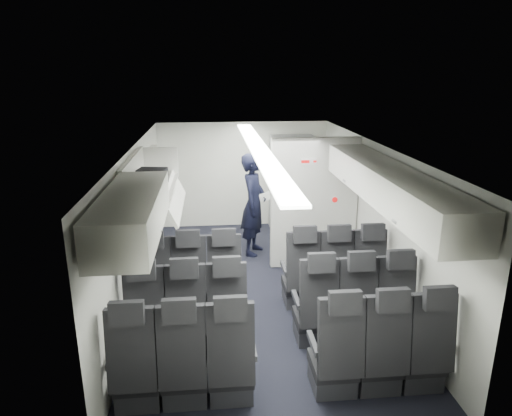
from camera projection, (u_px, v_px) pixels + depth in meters
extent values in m
cube|color=black|center=(259.00, 290.00, 6.81)|extent=(3.40, 6.00, 0.01)
cube|color=white|center=(259.00, 146.00, 6.18)|extent=(3.40, 6.00, 0.01)
cube|color=silver|center=(243.00, 175.00, 9.35)|extent=(3.40, 0.01, 2.15)
cube|color=silver|center=(298.00, 340.00, 3.64)|extent=(3.40, 0.01, 2.15)
cube|color=silver|center=(137.00, 225.00, 6.33)|extent=(0.01, 6.00, 2.15)
cube|color=silver|center=(374.00, 217.00, 6.66)|extent=(0.01, 6.00, 2.15)
cube|color=white|center=(259.00, 149.00, 6.19)|extent=(0.25, 5.52, 0.03)
cube|color=black|center=(158.00, 291.00, 6.16)|extent=(0.44, 0.46, 0.12)
cube|color=#2D2D33|center=(159.00, 302.00, 6.21)|extent=(0.42, 0.42, 0.22)
cube|color=black|center=(154.00, 268.00, 5.82)|extent=(0.44, 0.20, 0.80)
cube|color=black|center=(151.00, 240.00, 5.66)|extent=(0.30, 0.12, 0.23)
cube|color=#2D2D33|center=(140.00, 274.00, 6.03)|extent=(0.05, 0.40, 0.06)
cube|color=#2D2D33|center=(173.00, 273.00, 6.07)|extent=(0.05, 0.40, 0.06)
cube|color=black|center=(191.00, 290.00, 6.21)|extent=(0.44, 0.46, 0.12)
cube|color=#2D2D33|center=(192.00, 300.00, 6.25)|extent=(0.42, 0.42, 0.22)
cube|color=black|center=(189.00, 266.00, 5.87)|extent=(0.44, 0.20, 0.80)
cube|color=black|center=(188.00, 238.00, 5.70)|extent=(0.30, 0.12, 0.23)
cube|color=#2D2D33|center=(174.00, 273.00, 6.08)|extent=(0.05, 0.40, 0.06)
cube|color=#2D2D33|center=(207.00, 271.00, 6.12)|extent=(0.05, 0.40, 0.06)
cube|color=black|center=(224.00, 288.00, 6.25)|extent=(0.44, 0.46, 0.12)
cube|color=#2D2D33|center=(225.00, 299.00, 6.30)|extent=(0.42, 0.42, 0.22)
cube|color=black|center=(224.00, 265.00, 5.91)|extent=(0.44, 0.20, 0.80)
cube|color=black|center=(224.00, 237.00, 5.75)|extent=(0.30, 0.12, 0.23)
cube|color=#2D2D33|center=(208.00, 271.00, 6.12)|extent=(0.05, 0.40, 0.06)
cube|color=#2D2D33|center=(240.00, 270.00, 6.16)|extent=(0.05, 0.40, 0.06)
cube|color=black|center=(299.00, 285.00, 6.35)|extent=(0.44, 0.46, 0.12)
cube|color=#2D2D33|center=(299.00, 295.00, 6.40)|extent=(0.42, 0.42, 0.22)
cube|color=black|center=(303.00, 261.00, 6.01)|extent=(0.44, 0.20, 0.80)
cube|color=black|center=(305.00, 234.00, 5.84)|extent=(0.30, 0.12, 0.23)
cube|color=#2D2D33|center=(284.00, 268.00, 6.22)|extent=(0.05, 0.40, 0.06)
cube|color=#2D2D33|center=(316.00, 267.00, 6.26)|extent=(0.05, 0.40, 0.06)
cube|color=black|center=(331.00, 283.00, 6.39)|extent=(0.44, 0.46, 0.12)
cube|color=#2D2D33|center=(330.00, 294.00, 6.44)|extent=(0.42, 0.42, 0.22)
cube|color=black|center=(337.00, 260.00, 6.05)|extent=(0.44, 0.20, 0.80)
cube|color=black|center=(339.00, 233.00, 5.89)|extent=(0.30, 0.12, 0.23)
cube|color=#2D2D33|center=(317.00, 267.00, 6.26)|extent=(0.05, 0.40, 0.06)
cube|color=#2D2D33|center=(348.00, 265.00, 6.30)|extent=(0.05, 0.40, 0.06)
cube|color=black|center=(362.00, 282.00, 6.43)|extent=(0.44, 0.46, 0.12)
cube|color=#2D2D33|center=(361.00, 292.00, 6.48)|extent=(0.42, 0.42, 0.22)
cube|color=black|center=(369.00, 259.00, 6.09)|extent=(0.44, 0.20, 0.80)
cube|color=black|center=(373.00, 232.00, 5.93)|extent=(0.30, 0.12, 0.23)
cube|color=#2D2D33|center=(349.00, 265.00, 6.30)|extent=(0.05, 0.40, 0.06)
cube|color=#2D2D33|center=(379.00, 264.00, 6.35)|extent=(0.05, 0.40, 0.06)
cube|color=black|center=(150.00, 327.00, 5.31)|extent=(0.44, 0.46, 0.12)
cube|color=#2D2D33|center=(151.00, 339.00, 5.35)|extent=(0.42, 0.42, 0.22)
cube|color=black|center=(145.00, 302.00, 4.97)|extent=(0.44, 0.20, 0.80)
cube|color=black|center=(141.00, 270.00, 4.80)|extent=(0.30, 0.12, 0.23)
cube|color=#2D2D33|center=(128.00, 308.00, 5.18)|extent=(0.05, 0.40, 0.06)
cube|color=#2D2D33|center=(167.00, 306.00, 5.22)|extent=(0.05, 0.40, 0.06)
cube|color=black|center=(189.00, 325.00, 5.35)|extent=(0.44, 0.46, 0.12)
cube|color=#2D2D33|center=(189.00, 337.00, 5.40)|extent=(0.42, 0.42, 0.22)
cube|color=black|center=(186.00, 300.00, 5.01)|extent=(0.44, 0.20, 0.80)
cube|color=black|center=(184.00, 268.00, 4.85)|extent=(0.30, 0.12, 0.23)
cube|color=#2D2D33|center=(168.00, 306.00, 5.22)|extent=(0.05, 0.40, 0.06)
cube|color=#2D2D33|center=(207.00, 304.00, 5.26)|extent=(0.05, 0.40, 0.06)
cube|color=black|center=(227.00, 323.00, 5.39)|extent=(0.44, 0.46, 0.12)
cube|color=#2D2D33|center=(227.00, 335.00, 5.44)|extent=(0.42, 0.42, 0.22)
cube|color=black|center=(227.00, 298.00, 5.05)|extent=(0.44, 0.20, 0.80)
cube|color=black|center=(227.00, 267.00, 4.89)|extent=(0.30, 0.12, 0.23)
cube|color=#2D2D33|center=(208.00, 304.00, 5.26)|extent=(0.05, 0.40, 0.06)
cube|color=#2D2D33|center=(246.00, 302.00, 5.30)|extent=(0.05, 0.40, 0.06)
cube|color=black|center=(313.00, 319.00, 5.49)|extent=(0.44, 0.46, 0.12)
cube|color=#2D2D33|center=(313.00, 330.00, 5.54)|extent=(0.42, 0.42, 0.22)
cube|color=black|center=(319.00, 293.00, 5.15)|extent=(0.44, 0.20, 0.80)
cube|color=black|center=(322.00, 263.00, 4.99)|extent=(0.30, 0.12, 0.23)
cube|color=#2D2D33|center=(296.00, 300.00, 5.36)|extent=(0.05, 0.40, 0.06)
cube|color=#2D2D33|center=(333.00, 298.00, 5.40)|extent=(0.05, 0.40, 0.06)
cube|color=black|center=(350.00, 317.00, 5.54)|extent=(0.44, 0.46, 0.12)
cube|color=#2D2D33|center=(349.00, 328.00, 5.58)|extent=(0.42, 0.42, 0.22)
cube|color=black|center=(358.00, 292.00, 5.19)|extent=(0.44, 0.20, 0.80)
cube|color=black|center=(362.00, 261.00, 5.03)|extent=(0.30, 0.12, 0.23)
cube|color=#2D2D33|center=(334.00, 298.00, 5.40)|extent=(0.05, 0.40, 0.06)
cube|color=#2D2D33|center=(370.00, 296.00, 5.45)|extent=(0.05, 0.40, 0.06)
cube|color=black|center=(386.00, 315.00, 5.58)|extent=(0.44, 0.46, 0.12)
cube|color=#2D2D33|center=(384.00, 326.00, 5.62)|extent=(0.42, 0.42, 0.22)
cube|color=black|center=(396.00, 290.00, 5.24)|extent=(0.44, 0.20, 0.80)
cube|color=black|center=(401.00, 259.00, 5.07)|extent=(0.30, 0.12, 0.23)
cube|color=#2D2D33|center=(371.00, 296.00, 5.45)|extent=(0.05, 0.40, 0.06)
cube|color=#2D2D33|center=(406.00, 294.00, 5.49)|extent=(0.05, 0.40, 0.06)
cube|color=black|center=(139.00, 377.00, 4.45)|extent=(0.44, 0.46, 0.12)
cube|color=#2D2D33|center=(140.00, 391.00, 4.50)|extent=(0.42, 0.42, 0.22)
cube|color=black|center=(131.00, 350.00, 4.11)|extent=(0.44, 0.20, 0.80)
cube|color=black|center=(127.00, 314.00, 3.95)|extent=(0.30, 0.12, 0.23)
cube|color=#2D2D33|center=(112.00, 355.00, 4.32)|extent=(0.05, 0.40, 0.06)
cube|color=#2D2D33|center=(159.00, 353.00, 4.36)|extent=(0.05, 0.40, 0.06)
cube|color=black|center=(185.00, 374.00, 4.49)|extent=(0.44, 0.46, 0.12)
cube|color=#2D2D33|center=(186.00, 388.00, 4.54)|extent=(0.42, 0.42, 0.22)
cube|color=black|center=(182.00, 347.00, 4.15)|extent=(0.44, 0.20, 0.80)
cube|color=black|center=(179.00, 311.00, 3.99)|extent=(0.30, 0.12, 0.23)
cube|color=#2D2D33|center=(160.00, 353.00, 4.36)|extent=(0.05, 0.40, 0.06)
cube|color=#2D2D33|center=(206.00, 350.00, 4.40)|extent=(0.05, 0.40, 0.06)
cube|color=black|center=(231.00, 371.00, 4.54)|extent=(0.44, 0.46, 0.12)
cube|color=#2D2D33|center=(231.00, 385.00, 4.58)|extent=(0.42, 0.42, 0.22)
cube|color=black|center=(231.00, 344.00, 4.20)|extent=(0.44, 0.20, 0.80)
cube|color=black|center=(230.00, 308.00, 4.03)|extent=(0.30, 0.12, 0.23)
cube|color=#2D2D33|center=(208.00, 350.00, 4.41)|extent=(0.05, 0.40, 0.06)
cube|color=#2D2D33|center=(253.00, 347.00, 4.45)|extent=(0.05, 0.40, 0.06)
cube|color=black|center=(333.00, 365.00, 4.64)|extent=(0.44, 0.46, 0.12)
cube|color=#2D2D33|center=(332.00, 378.00, 4.68)|extent=(0.42, 0.42, 0.22)
cube|color=black|center=(341.00, 338.00, 4.29)|extent=(0.44, 0.20, 0.80)
cube|color=black|center=(345.00, 303.00, 4.13)|extent=(0.30, 0.12, 0.23)
cube|color=#2D2D33|center=(313.00, 344.00, 4.50)|extent=(0.05, 0.40, 0.06)
cube|color=#2D2D33|center=(356.00, 341.00, 4.55)|extent=(0.05, 0.40, 0.06)
cube|color=black|center=(376.00, 362.00, 4.68)|extent=(0.44, 0.46, 0.12)
cube|color=#2D2D33|center=(374.00, 375.00, 4.72)|extent=(0.42, 0.42, 0.22)
cube|color=black|center=(387.00, 335.00, 4.34)|extent=(0.44, 0.20, 0.80)
cube|color=black|center=(393.00, 300.00, 4.17)|extent=(0.30, 0.12, 0.23)
cube|color=#2D2D33|center=(357.00, 341.00, 4.55)|extent=(0.05, 0.40, 0.06)
cube|color=#2D2D33|center=(400.00, 339.00, 4.59)|extent=(0.05, 0.40, 0.06)
cube|color=black|center=(418.00, 359.00, 4.72)|extent=(0.44, 0.46, 0.12)
cube|color=#2D2D33|center=(416.00, 372.00, 4.77)|extent=(0.42, 0.42, 0.22)
cube|color=black|center=(433.00, 333.00, 4.38)|extent=(0.44, 0.20, 0.80)
cube|color=black|center=(440.00, 298.00, 4.22)|extent=(0.30, 0.12, 0.23)
cube|color=#2D2D33|center=(401.00, 338.00, 4.59)|extent=(0.05, 0.40, 0.06)
cube|color=#2D2D33|center=(443.00, 336.00, 4.63)|extent=(0.05, 0.40, 0.06)
cube|color=silver|center=(132.00, 214.00, 4.23)|extent=(0.52, 1.80, 0.40)
cylinder|color=slate|center=(160.00, 229.00, 4.30)|extent=(0.04, 0.10, 0.04)
cube|color=#9E9E93|center=(154.00, 188.00, 5.95)|extent=(0.52, 1.70, 0.04)
cube|color=silver|center=(133.00, 174.00, 5.87)|extent=(0.06, 1.70, 0.44)
cube|color=silver|center=(145.00, 189.00, 5.10)|extent=(0.52, 0.04, 0.40)
cube|color=silver|center=(160.00, 161.00, 6.68)|extent=(0.52, 0.04, 0.40)
cube|color=silver|center=(174.00, 196.00, 6.01)|extent=(0.21, 1.61, 0.38)
cube|color=silver|center=(421.00, 206.00, 4.49)|extent=(0.52, 1.80, 0.40)
cylinder|color=slate|center=(395.00, 222.00, 4.52)|extent=(0.04, 0.10, 0.04)
cube|color=silver|center=(364.00, 169.00, 6.16)|extent=(0.52, 1.70, 0.40)
cylinder|color=slate|center=(345.00, 181.00, 6.18)|extent=(0.04, 0.10, 0.04)
cube|color=silver|center=(314.00, 204.00, 7.35)|extent=(1.40, 0.12, 2.13)
cube|color=white|center=(308.00, 161.00, 7.06)|extent=(0.24, 0.01, 0.10)
cube|color=red|center=(305.00, 162.00, 7.04)|extent=(0.13, 0.01, 0.04)
cube|color=red|center=(315.00, 161.00, 7.06)|extent=(0.05, 0.01, 0.03)
cylinder|color=white|center=(335.00, 200.00, 7.29)|extent=(0.11, 0.01, 0.11)
cylinder|color=red|center=(335.00, 200.00, 7.28)|extent=(0.09, 0.01, 0.09)
cube|color=#939399|center=(291.00, 183.00, 9.21)|extent=(0.85, 0.50, 1.90)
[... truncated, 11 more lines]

